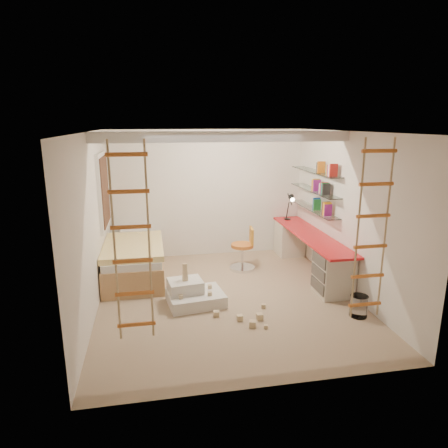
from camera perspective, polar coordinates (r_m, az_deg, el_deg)
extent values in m
plane|color=tan|center=(6.50, 0.49, -10.52)|extent=(4.50, 4.50, 0.00)
cube|color=white|center=(6.20, 0.00, 12.36)|extent=(4.00, 0.18, 0.16)
cube|color=white|center=(7.43, -16.92, 4.56)|extent=(0.06, 1.15, 1.35)
cube|color=#4C2D1E|center=(7.43, -16.61, 4.57)|extent=(0.02, 1.00, 1.20)
cylinder|color=white|center=(6.20, 18.70, -11.03)|extent=(0.25, 0.25, 0.32)
cube|color=red|center=(7.48, 12.30, -1.53)|extent=(0.55, 2.80, 0.04)
cube|color=beige|center=(8.57, 9.35, -1.97)|extent=(0.52, 0.55, 0.71)
cube|color=beige|center=(6.74, 15.40, -6.87)|extent=(0.52, 0.55, 0.71)
cube|color=#4C4742|center=(6.54, 13.41, -5.01)|extent=(0.02, 0.50, 0.18)
cube|color=#4C4742|center=(6.62, 13.30, -6.81)|extent=(0.02, 0.50, 0.18)
cube|color=#4C4742|center=(6.70, 13.19, -8.57)|extent=(0.02, 0.50, 0.18)
cube|color=white|center=(7.71, 12.64, 2.14)|extent=(0.25, 1.80, 0.01)
cube|color=white|center=(7.65, 12.78, 4.70)|extent=(0.25, 1.80, 0.01)
cube|color=white|center=(7.60, 12.93, 7.30)|extent=(0.25, 1.80, 0.01)
cube|color=#AD7F51|center=(7.46, -12.64, -5.66)|extent=(1.00, 2.00, 0.45)
cube|color=white|center=(7.37, -12.76, -3.58)|extent=(0.95, 1.95, 0.12)
cube|color=yellow|center=(7.20, -12.85, -3.11)|extent=(1.02, 1.60, 0.10)
cube|color=white|center=(8.11, -12.63, -1.05)|extent=(0.55, 0.35, 0.12)
cylinder|color=black|center=(8.49, 9.03, 0.73)|extent=(0.14, 0.14, 0.02)
cylinder|color=black|center=(8.45, 9.08, 1.98)|extent=(0.02, 0.15, 0.36)
cylinder|color=black|center=(8.31, 9.38, 3.52)|extent=(0.02, 0.27, 0.20)
cone|color=black|center=(8.19, 9.68, 3.70)|extent=(0.12, 0.14, 0.15)
cylinder|color=#FFEABF|center=(8.16, 9.76, 3.44)|extent=(0.08, 0.04, 0.08)
cylinder|color=#C86A26|center=(7.55, 2.63, -3.08)|extent=(0.47, 0.47, 0.06)
cube|color=#C38225|center=(7.52, 3.95, -1.66)|extent=(0.08, 0.33, 0.30)
cylinder|color=silver|center=(7.62, 2.61, -4.61)|extent=(0.06, 0.06, 0.42)
cylinder|color=silver|center=(7.70, 2.59, -6.27)|extent=(0.53, 0.53, 0.05)
cube|color=silver|center=(6.29, -4.06, -10.51)|extent=(0.91, 0.76, 0.19)
cube|color=silver|center=(6.27, -5.55, -8.78)|extent=(0.56, 0.48, 0.19)
cube|color=#CCB284|center=(6.22, -5.58, -7.65)|extent=(0.09, 0.09, 0.08)
cube|color=#CCB284|center=(6.19, -5.60, -7.01)|extent=(0.08, 0.08, 0.07)
cube|color=#CCB284|center=(6.16, -5.62, -6.18)|extent=(0.07, 0.07, 0.12)
cube|color=#CCB284|center=(6.14, -2.04, -9.90)|extent=(0.06, 0.06, 0.06)
cube|color=#CCB284|center=(6.38, -2.04, -8.92)|extent=(0.06, 0.06, 0.06)
cube|color=#CCB284|center=(6.06, -6.18, -10.29)|extent=(0.06, 0.06, 0.06)
cube|color=#CCB284|center=(5.67, 4.10, -14.13)|extent=(0.07, 0.07, 0.07)
cube|color=#CCB284|center=(5.83, 2.26, -13.27)|extent=(0.07, 0.07, 0.07)
cube|color=#CCB284|center=(5.87, 5.10, -13.11)|extent=(0.07, 0.07, 0.07)
cube|color=#CCB284|center=(6.19, 5.69, -11.57)|extent=(0.07, 0.07, 0.07)
cube|color=#CCB284|center=(5.65, 6.00, -14.30)|extent=(0.07, 0.07, 0.07)
cube|color=#CCB284|center=(5.93, -1.11, -12.74)|extent=(0.07, 0.07, 0.07)
cube|color=#8C1E7F|center=(7.69, 12.69, 2.98)|extent=(0.14, 0.46, 0.22)
cube|color=yellow|center=(7.63, 12.83, 5.56)|extent=(0.14, 0.58, 0.22)
cube|color=orange|center=(7.58, 12.98, 8.17)|extent=(0.14, 0.46, 0.22)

